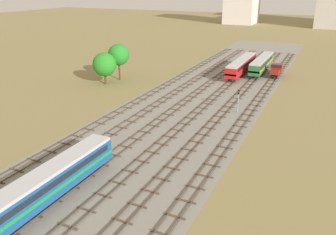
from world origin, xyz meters
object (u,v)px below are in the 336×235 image
at_px(diesel_railcar_centre_right_midfar, 262,63).
at_px(signal_post_nearest, 238,97).
at_px(passenger_coach_centre_left_nearest, 41,186).
at_px(shunter_loco_right_mid, 277,69).
at_px(passenger_coach_centre_near, 242,64).

relative_size(diesel_railcar_centre_right_midfar, signal_post_nearest, 4.53).
bearing_deg(passenger_coach_centre_left_nearest, shunter_loco_right_mid, 79.08).
distance_m(passenger_coach_centre_left_nearest, passenger_coach_centre_near, 68.43).
xyz_separation_m(shunter_loco_right_mid, signal_post_nearest, (-2.25, -31.39, 0.91)).
xyz_separation_m(passenger_coach_centre_near, signal_post_nearest, (6.74, -29.84, 0.30)).
distance_m(shunter_loco_right_mid, diesel_railcar_centre_right_midfar, 5.31).
height_order(passenger_coach_centre_near, diesel_railcar_centre_right_midfar, same).
height_order(passenger_coach_centre_left_nearest, shunter_loco_right_mid, passenger_coach_centre_left_nearest).
bearing_deg(signal_post_nearest, shunter_loco_right_mid, 85.91).
bearing_deg(signal_post_nearest, passenger_coach_centre_left_nearest, -106.28).
height_order(diesel_railcar_centre_right_midfar, signal_post_nearest, signal_post_nearest).
relative_size(passenger_coach_centre_left_nearest, signal_post_nearest, 4.86).
bearing_deg(passenger_coach_centre_near, signal_post_nearest, -77.28).
height_order(passenger_coach_centre_left_nearest, signal_post_nearest, signal_post_nearest).
bearing_deg(signal_post_nearest, diesel_railcar_centre_right_midfar, 93.76).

